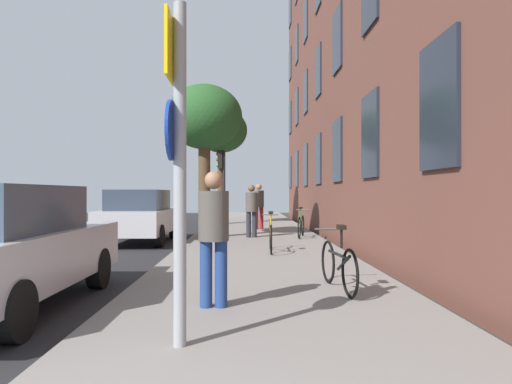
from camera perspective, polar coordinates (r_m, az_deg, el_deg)
ground_plane at (r=16.24m, az=-12.56°, el=-5.54°), size 41.80×41.80×0.00m
road_asphalt at (r=16.78m, az=-19.65°, el=-5.34°), size 7.00×38.00×0.01m
sidewalk at (r=15.93m, az=-0.07°, el=-5.43°), size 4.20×38.00×0.12m
sign_post at (r=4.42m, az=-9.51°, el=5.34°), size 0.16×0.60×3.17m
traffic_light at (r=21.57m, az=-4.16°, el=2.30°), size 0.43×0.24×3.39m
tree_near at (r=15.17m, az=-6.26°, el=8.71°), size 2.40×2.40×4.85m
tree_far at (r=22.04m, az=-4.24°, el=7.23°), size 2.42×2.42×5.35m
bicycle_0 at (r=7.02m, az=9.92°, el=-8.62°), size 0.42×1.73×0.96m
bicycle_1 at (r=11.37m, az=1.79°, el=-5.32°), size 0.42×1.74×0.98m
bicycle_2 at (r=15.13m, az=5.47°, el=-4.04°), size 0.54×1.72×0.97m
pedestrian_0 at (r=5.86m, az=-5.15°, el=-4.54°), size 0.53×0.53×1.68m
pedestrian_1 at (r=15.03m, az=-0.55°, el=-1.86°), size 0.53×0.53×1.67m
pedestrian_2 at (r=18.38m, az=0.35°, el=-1.38°), size 0.46×0.46×1.77m
car_1 at (r=14.88m, az=-13.85°, el=-2.78°), size 1.85×4.17×1.62m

